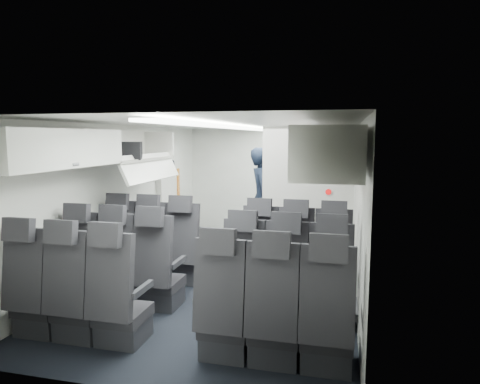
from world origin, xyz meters
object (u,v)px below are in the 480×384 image
at_px(seat_row_mid, 201,278).
at_px(seat_row_rear, 170,309).
at_px(galley_unit, 314,189).
at_px(boarding_door, 169,192).
at_px(carry_on_bag, 126,151).
at_px(seat_row_front, 223,257).
at_px(flight_attendant, 262,198).

distance_m(seat_row_mid, seat_row_rear, 0.90).
bearing_deg(galley_unit, boarding_door, -155.72).
bearing_deg(seat_row_rear, boarding_door, 112.87).
relative_size(seat_row_rear, carry_on_bag, 8.26).
relative_size(seat_row_front, seat_row_mid, 1.00).
xyz_separation_m(seat_row_front, boarding_door, (-1.64, 2.09, 0.55)).
distance_m(seat_row_front, galley_unit, 3.43).
distance_m(seat_row_mid, flight_attendant, 3.04).
bearing_deg(seat_row_front, flight_attendant, 86.81).
distance_m(boarding_door, flight_attendant, 1.76).
distance_m(galley_unit, flight_attendant, 1.43).
bearing_deg(seat_row_rear, galley_unit, 79.35).
bearing_deg(galley_unit, seat_row_mid, -102.88).
bearing_deg(boarding_door, galley_unit, 24.28).
distance_m(seat_row_mid, galley_unit, 4.30).
height_order(flight_attendant, carry_on_bag, carry_on_bag).
bearing_deg(seat_row_rear, carry_on_bag, 127.27).
relative_size(galley_unit, carry_on_bag, 4.71).
xyz_separation_m(seat_row_front, galley_unit, (0.95, 3.25, 0.55)).
bearing_deg(carry_on_bag, seat_row_mid, -52.93).
bearing_deg(carry_on_bag, boarding_door, 77.78).
relative_size(seat_row_front, flight_attendant, 1.85).
distance_m(seat_row_front, seat_row_rear, 1.80).
height_order(galley_unit, carry_on_bag, carry_on_bag).
distance_m(seat_row_front, boarding_door, 2.71).
bearing_deg(seat_row_rear, flight_attendant, 88.28).
xyz_separation_m(seat_row_rear, boarding_door, (-1.64, 3.89, 0.55)).
xyz_separation_m(seat_row_mid, boarding_door, (-1.64, 2.99, 0.55)).
relative_size(seat_row_mid, carry_on_bag, 8.26).
bearing_deg(carry_on_bag, galley_unit, 34.94).
bearing_deg(flight_attendant, seat_row_front, 163.19).
xyz_separation_m(seat_row_rear, carry_on_bag, (-1.35, 1.78, 1.39)).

